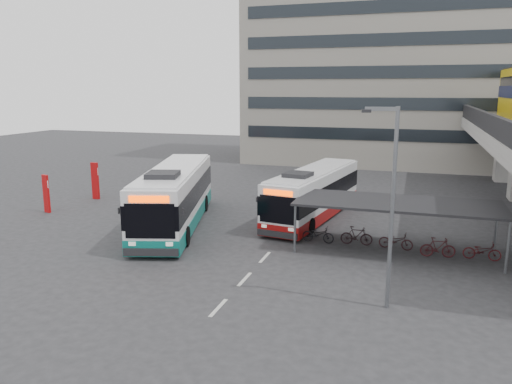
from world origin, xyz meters
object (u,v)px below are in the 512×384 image
(bus_main, at_px, (314,194))
(bus_teal, at_px, (175,197))
(pedestrian, at_px, (150,236))
(lamp_post, at_px, (390,197))

(bus_main, bearing_deg, bus_teal, -141.35)
(bus_teal, xyz_separation_m, pedestrian, (1.14, -5.01, -0.87))
(pedestrian, bearing_deg, lamp_post, -67.70)
(lamp_post, bearing_deg, bus_main, 101.93)
(bus_teal, xyz_separation_m, lamp_post, (12.70, -7.98, 2.51))
(bus_main, distance_m, lamp_post, 13.64)
(pedestrian, relative_size, lamp_post, 0.24)
(bus_main, xyz_separation_m, lamp_post, (5.20, -12.32, 2.71))
(bus_main, relative_size, lamp_post, 1.54)
(pedestrian, bearing_deg, bus_main, 2.48)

